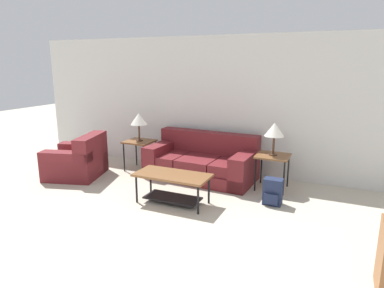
{
  "coord_description": "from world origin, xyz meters",
  "views": [
    {
      "loc": [
        1.93,
        -1.46,
        2.1
      ],
      "look_at": [
        -0.3,
        3.5,
        0.8
      ],
      "focal_mm": 32.0,
      "sensor_mm": 36.0,
      "label": 1
    }
  ],
  "objects_px": {
    "couch": "(202,162)",
    "table_lamp_right": "(274,130)",
    "coffee_table": "(172,182)",
    "table_lamp_left": "(139,120)",
    "side_table_right": "(273,159)",
    "backpack": "(273,192)",
    "armchair": "(78,161)",
    "side_table_left": "(140,144)"
  },
  "relations": [
    {
      "from": "armchair",
      "to": "table_lamp_right",
      "type": "xyz_separation_m",
      "value": [
        3.48,
        0.83,
        0.73
      ]
    },
    {
      "from": "couch",
      "to": "table_lamp_right",
      "type": "bearing_deg",
      "value": -2.38
    },
    {
      "from": "side_table_left",
      "to": "table_lamp_right",
      "type": "xyz_separation_m",
      "value": [
        2.63,
        0.0,
        0.48
      ]
    },
    {
      "from": "armchair",
      "to": "table_lamp_left",
      "type": "bearing_deg",
      "value": 44.13
    },
    {
      "from": "backpack",
      "to": "side_table_left",
      "type": "bearing_deg",
      "value": 166.66
    },
    {
      "from": "coffee_table",
      "to": "side_table_left",
      "type": "relative_size",
      "value": 1.93
    },
    {
      "from": "table_lamp_right",
      "to": "side_table_left",
      "type": "bearing_deg",
      "value": -180.0
    },
    {
      "from": "coffee_table",
      "to": "side_table_left",
      "type": "height_order",
      "value": "side_table_left"
    },
    {
      "from": "side_table_right",
      "to": "table_lamp_right",
      "type": "bearing_deg",
      "value": 57.99
    },
    {
      "from": "side_table_left",
      "to": "backpack",
      "type": "xyz_separation_m",
      "value": [
        2.77,
        -0.66,
        -0.34
      ]
    },
    {
      "from": "table_lamp_right",
      "to": "coffee_table",
      "type": "bearing_deg",
      "value": -135.59
    },
    {
      "from": "side_table_left",
      "to": "table_lamp_left",
      "type": "xyz_separation_m",
      "value": [
        0.0,
        0.0,
        0.48
      ]
    },
    {
      "from": "armchair",
      "to": "couch",
      "type": "bearing_deg",
      "value": 22.13
    },
    {
      "from": "side_table_left",
      "to": "table_lamp_left",
      "type": "bearing_deg",
      "value": 90.0
    },
    {
      "from": "armchair",
      "to": "backpack",
      "type": "distance_m",
      "value": 3.63
    },
    {
      "from": "couch",
      "to": "backpack",
      "type": "distance_m",
      "value": 1.63
    },
    {
      "from": "couch",
      "to": "table_lamp_right",
      "type": "relative_size",
      "value": 3.7
    },
    {
      "from": "side_table_right",
      "to": "backpack",
      "type": "height_order",
      "value": "side_table_right"
    },
    {
      "from": "side_table_left",
      "to": "table_lamp_right",
      "type": "relative_size",
      "value": 1.09
    },
    {
      "from": "side_table_right",
      "to": "couch",
      "type": "bearing_deg",
      "value": 177.62
    },
    {
      "from": "couch",
      "to": "armchair",
      "type": "distance_m",
      "value": 2.34
    },
    {
      "from": "table_lamp_right",
      "to": "couch",
      "type": "bearing_deg",
      "value": 177.62
    },
    {
      "from": "side_table_left",
      "to": "side_table_right",
      "type": "height_order",
      "value": "same"
    },
    {
      "from": "coffee_table",
      "to": "table_lamp_left",
      "type": "relative_size",
      "value": 2.1
    },
    {
      "from": "table_lamp_left",
      "to": "coffee_table",
      "type": "bearing_deg",
      "value": -41.98
    },
    {
      "from": "table_lamp_right",
      "to": "backpack",
      "type": "relative_size",
      "value": 1.34
    },
    {
      "from": "coffee_table",
      "to": "backpack",
      "type": "distance_m",
      "value": 1.52
    },
    {
      "from": "armchair",
      "to": "coffee_table",
      "type": "relative_size",
      "value": 1.02
    },
    {
      "from": "armchair",
      "to": "table_lamp_right",
      "type": "distance_m",
      "value": 3.65
    },
    {
      "from": "armchair",
      "to": "side_table_right",
      "type": "relative_size",
      "value": 1.96
    },
    {
      "from": "table_lamp_right",
      "to": "side_table_right",
      "type": "bearing_deg",
      "value": -122.01
    },
    {
      "from": "side_table_left",
      "to": "table_lamp_left",
      "type": "height_order",
      "value": "table_lamp_left"
    },
    {
      "from": "armchair",
      "to": "table_lamp_left",
      "type": "relative_size",
      "value": 2.14
    },
    {
      "from": "armchair",
      "to": "backpack",
      "type": "relative_size",
      "value": 2.87
    },
    {
      "from": "table_lamp_left",
      "to": "backpack",
      "type": "bearing_deg",
      "value": -13.34
    },
    {
      "from": "coffee_table",
      "to": "side_table_right",
      "type": "height_order",
      "value": "side_table_right"
    },
    {
      "from": "armchair",
      "to": "side_table_left",
      "type": "relative_size",
      "value": 1.96
    },
    {
      "from": "side_table_right",
      "to": "armchair",
      "type": "bearing_deg",
      "value": -166.62
    },
    {
      "from": "backpack",
      "to": "couch",
      "type": "bearing_deg",
      "value": 153.98
    },
    {
      "from": "table_lamp_left",
      "to": "couch",
      "type": "bearing_deg",
      "value": 2.37
    },
    {
      "from": "couch",
      "to": "table_lamp_left",
      "type": "bearing_deg",
      "value": -177.63
    },
    {
      "from": "coffee_table",
      "to": "side_table_left",
      "type": "bearing_deg",
      "value": 138.02
    }
  ]
}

